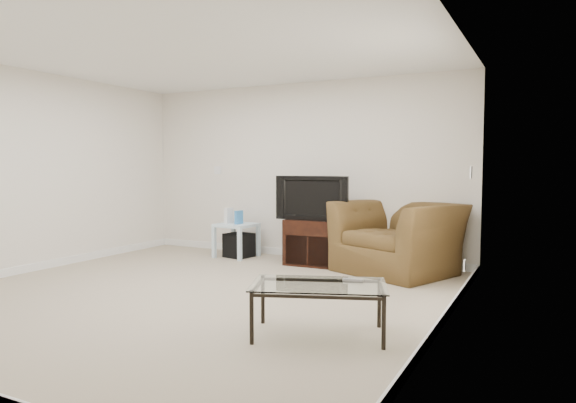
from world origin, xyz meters
The scene contains 18 objects.
floor centered at (0.00, 0.00, 0.00)m, with size 5.00×5.00×0.00m, color tan.
ceiling centered at (0.00, 0.00, 2.50)m, with size 5.00×5.00×0.00m, color white.
wall_back centered at (0.00, 2.50, 1.25)m, with size 5.00×0.02×2.50m, color silver.
wall_left centered at (-2.50, 0.00, 1.25)m, with size 0.02×5.00×2.50m, color silver.
wall_right centered at (2.50, 0.00, 1.25)m, with size 0.02×5.00×2.50m, color silver.
plate_back centered at (-1.40, 2.49, 1.25)m, with size 0.12×0.02×0.12m, color white.
plate_right_switch centered at (2.49, 1.60, 1.25)m, with size 0.02×0.09×0.13m, color white.
plate_right_outlet centered at (2.49, 1.30, 0.30)m, with size 0.02×0.08×0.12m, color white.
tv_stand centered at (0.47, 2.05, 0.30)m, with size 0.73×0.51×0.61m, color black, non-canonical shape.
dvd_player centered at (0.47, 2.01, 0.51)m, with size 0.40×0.28×0.06m, color black.
television centered at (0.47, 2.02, 0.90)m, with size 0.94×0.19×0.58m, color black.
side_table centered at (-0.78, 2.05, 0.24)m, with size 0.51×0.51×0.49m, color silver, non-canonical shape.
subwoofer centered at (-0.74, 2.07, 0.17)m, with size 0.34×0.34×0.34m, color black.
game_console centered at (-0.90, 2.04, 0.60)m, with size 0.05×0.16×0.22m, color white.
game_case centered at (-0.72, 2.03, 0.58)m, with size 0.05×0.14×0.19m, color #337FCC.
recliner centered at (1.58, 2.05, 0.59)m, with size 1.34×0.87×1.17m, color brown.
coffee_table centered at (1.67, -0.56, 0.20)m, with size 1.04×0.59×0.41m, color black, non-canonical shape.
remote centered at (1.87, -0.35, 0.42)m, with size 0.16×0.05×0.02m, color #B2B2B7.
Camera 1 is at (3.25, -4.16, 1.32)m, focal length 32.00 mm.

